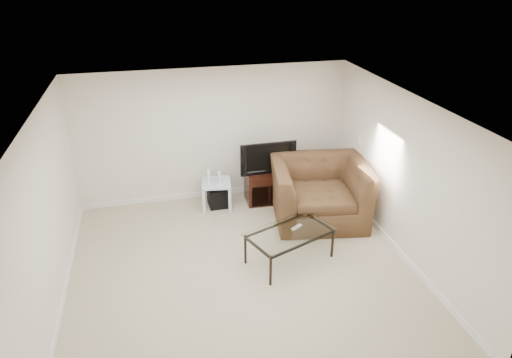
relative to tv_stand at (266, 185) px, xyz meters
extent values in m
plane|color=tan|center=(-0.90, -2.05, -0.32)|extent=(5.00, 5.00, 0.00)
plane|color=white|center=(-0.90, -2.05, 2.18)|extent=(5.00, 5.00, 0.00)
cube|color=silver|center=(-0.90, 0.45, 0.93)|extent=(5.00, 0.02, 2.50)
cube|color=silver|center=(-3.40, -2.05, 0.93)|extent=(0.02, 5.00, 2.50)
cube|color=silver|center=(1.60, -2.05, 0.93)|extent=(0.02, 5.00, 2.50)
cube|color=white|center=(-2.30, 0.44, 0.93)|extent=(0.12, 0.02, 0.12)
cube|color=white|center=(1.59, -0.45, 0.93)|extent=(0.02, 0.09, 0.13)
cube|color=white|center=(1.59, -0.75, -0.02)|extent=(0.02, 0.08, 0.12)
cube|color=black|center=(0.00, -0.04, 0.21)|extent=(0.45, 0.32, 0.06)
imported|color=black|center=(0.00, -0.03, 0.61)|extent=(0.97, 0.21, 0.60)
cube|color=black|center=(-0.92, 0.02, -0.14)|extent=(0.38, 0.38, 0.37)
cube|color=white|center=(-1.08, 0.00, 0.30)|extent=(0.08, 0.17, 0.23)
cube|color=silver|center=(-0.89, -0.03, 0.28)|extent=(0.06, 0.15, 0.20)
imported|color=brown|center=(0.74, -0.85, 0.39)|extent=(1.77, 1.30, 1.42)
cube|color=#B2B2B7|center=(0.00, -1.85, 0.20)|extent=(0.20, 0.16, 0.02)
camera|label=1|loc=(-1.98, -7.45, 3.90)|focal=32.00mm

